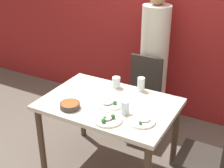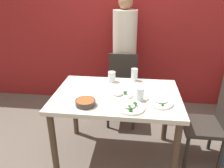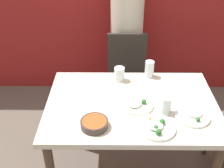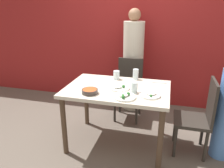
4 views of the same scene
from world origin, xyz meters
TOP-DOWN VIEW (x-y plane):
  - ground_plane at (0.00, 0.00)m, footprint 10.00×10.00m
  - wall_back at (0.00, 1.38)m, footprint 10.00×0.06m
  - dining_table at (0.00, 0.00)m, footprint 1.21×0.83m
  - chair_adult_spot at (0.00, 0.76)m, footprint 0.40×0.40m
  - chair_child_spot at (0.95, 0.07)m, footprint 0.40×0.40m
  - person_adult at (0.00, 1.09)m, footprint 0.33×0.33m
  - bowl_curry at (-0.25, -0.26)m, footprint 0.18×0.18m
  - plate_rice_adult at (0.03, -0.04)m, footprint 0.23×0.23m
  - plate_rice_child at (0.40, -0.15)m, footprint 0.23×0.23m
  - plate_noodles at (0.14, -0.27)m, footprint 0.25×0.25m
  - glass_water_tall at (0.22, -0.11)m, footprint 0.07×0.07m
  - glass_water_short at (-0.08, 0.30)m, footprint 0.08×0.08m
  - glass_water_center at (0.16, 0.36)m, footprint 0.07×0.07m
  - fork_steel at (0.47, 0.29)m, footprint 0.18×0.04m

SIDE VIEW (x-z plane):
  - ground_plane at x=0.00m, z-range 0.00..0.00m
  - chair_adult_spot at x=0.00m, z-range 0.03..0.95m
  - chair_child_spot at x=0.95m, z-range 0.03..0.95m
  - dining_table at x=0.00m, z-range 0.28..1.05m
  - person_adult at x=0.00m, z-range -0.06..1.58m
  - fork_steel at x=0.47m, z-range 0.76..0.77m
  - plate_rice_child at x=0.40m, z-range 0.76..0.80m
  - plate_rice_adult at x=0.03m, z-range 0.75..0.81m
  - plate_noodles at x=0.14m, z-range 0.75..0.81m
  - bowl_curry at x=-0.25m, z-range 0.77..0.81m
  - glass_water_short at x=-0.08m, z-range 0.76..0.88m
  - glass_water_tall at x=0.22m, z-range 0.76..0.89m
  - glass_water_center at x=0.16m, z-range 0.76..0.90m
  - wall_back at x=0.00m, z-range 0.00..2.70m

